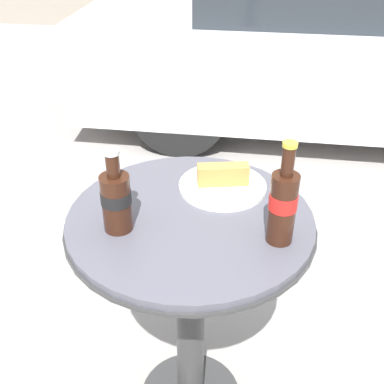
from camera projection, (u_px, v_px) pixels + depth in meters
bistro_table at (190, 273)px, 1.33m from camera, size 0.64×0.64×0.76m
cola_bottle_left at (116, 199)px, 1.14m from camera, size 0.07×0.07×0.22m
cola_bottle_right at (283, 204)px, 1.09m from camera, size 0.07×0.07×0.26m
lunch_plate_near at (223, 183)px, 1.33m from camera, size 0.24×0.24×0.07m
parked_car at (361, 36)px, 3.35m from camera, size 3.87×1.75×1.25m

